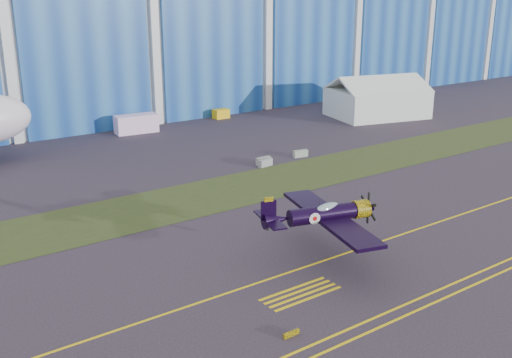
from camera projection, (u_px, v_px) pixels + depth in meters
ground at (388, 210)px, 58.79m from camera, size 260.00×260.00×0.00m
grass_median at (298, 176)px, 69.62m from camera, size 260.00×10.00×0.02m
hangar at (99, 23)px, 109.87m from camera, size 220.00×45.70×30.00m
taxiway_centreline at (430, 225)px, 54.91m from camera, size 200.00×0.20×0.02m
hold_short_ladder at (300, 293)px, 42.48m from camera, size 6.00×2.40×0.02m
guard_board_left at (291, 334)px, 37.18m from camera, size 1.20×0.15×0.35m
warbird at (323, 214)px, 47.02m from camera, size 13.91×15.47×3.87m
tent at (377, 96)px, 101.60m from camera, size 17.58×14.60×7.11m
shipping_container at (136, 124)px, 90.46m from camera, size 6.57×3.18×2.75m
tug at (221, 114)px, 100.93m from camera, size 2.65×1.67×1.53m
gse_box at (418, 88)px, 126.52m from camera, size 3.50×2.19×1.97m
barrier_a at (265, 163)px, 73.24m from camera, size 2.07×0.94×0.90m
barrier_b at (263, 161)px, 74.13m from camera, size 2.03×0.71×0.90m
barrier_c at (300, 154)px, 77.38m from camera, size 2.06×0.86×0.90m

